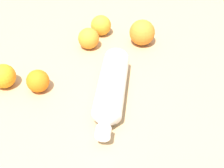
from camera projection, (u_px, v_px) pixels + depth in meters
name	position (u px, v px, depth m)	size (l,w,h in m)	color
ground_plane	(120.00, 90.00, 0.85)	(2.40, 2.40, 0.00)	tan
water_bottle	(111.00, 90.00, 0.79)	(0.08, 0.29, 0.07)	silver
orange_0	(89.00, 38.00, 0.98)	(0.07, 0.07, 0.07)	orange
orange_1	(142.00, 33.00, 1.00)	(0.08, 0.08, 0.08)	orange
orange_2	(38.00, 81.00, 0.83)	(0.06, 0.06, 0.06)	orange
orange_3	(4.00, 76.00, 0.84)	(0.07, 0.07, 0.07)	orange
orange_4	(101.00, 25.00, 1.04)	(0.07, 0.07, 0.07)	orange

